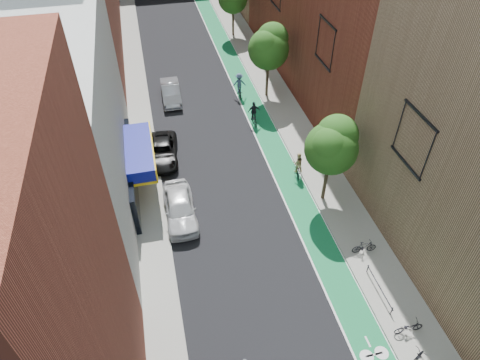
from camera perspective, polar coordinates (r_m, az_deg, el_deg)
ground at (r=23.04m, az=6.80°, el=-22.02°), size 160.00×160.00×0.00m
bike_lane at (r=41.72m, az=0.59°, el=12.19°), size 2.00×68.00×0.01m
sidewalk_left at (r=40.77m, az=-13.42°, el=10.36°), size 2.00×68.00×0.15m
sidewalk_right at (r=42.29m, az=3.96°, el=12.63°), size 3.00×68.00×0.15m
building_left_white at (r=28.11m, az=-24.11°, el=6.57°), size 8.00×20.00×12.00m
tree_near at (r=27.06m, az=12.22°, el=4.64°), size 3.40×3.36×6.42m
tree_mid at (r=38.21m, az=3.90°, el=17.40°), size 3.55×3.53×6.74m
parked_car_white at (r=27.97m, az=-8.03°, el=-3.67°), size 1.98×4.92×1.67m
parked_car_black at (r=32.94m, az=-10.30°, el=3.79°), size 2.70×5.03×1.34m
parked_car_silver at (r=39.99m, az=-9.21°, el=11.48°), size 1.72×4.65×1.52m
cyclist_lane_near at (r=31.02m, az=7.70°, el=1.84°), size 0.87×1.53×1.96m
cyclist_lane_mid at (r=36.17m, az=1.87°, el=8.61°), size 1.02×1.57×2.07m
cyclist_lane_far at (r=40.00m, az=-0.10°, el=12.44°), size 1.25×1.78×2.21m
parked_bike_mid at (r=26.86m, az=16.25°, el=-8.56°), size 1.55×0.55×0.91m
parked_bike_far at (r=24.47m, az=21.58°, el=-17.80°), size 1.58×0.58×0.82m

